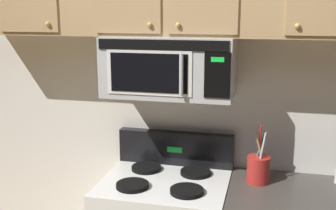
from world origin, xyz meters
The scene contains 3 objects.
back_wall centered at (0.00, 0.79, 1.35)m, with size 5.20×0.10×2.70m, color silver.
over_range_microwave centered at (0.00, 0.54, 1.58)m, with size 0.76×0.43×0.35m.
utensil_crock_red centered at (0.54, 0.53, 0.99)m, with size 0.13×0.13×0.36m.
Camera 1 is at (0.57, -1.84, 1.90)m, focal length 44.49 mm.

